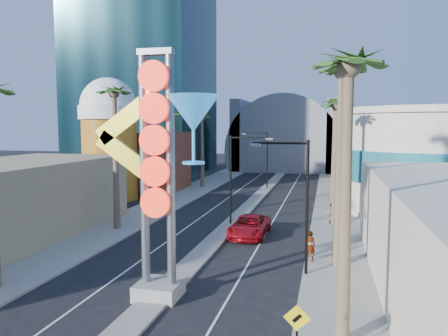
# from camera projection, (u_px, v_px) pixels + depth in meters

# --- Properties ---
(ground) EXTENTS (240.00, 240.00, 0.00)m
(ground) POSITION_uv_depth(u_px,v_px,m) (134.00, 323.00, 19.56)
(ground) COLOR black
(ground) RESTS_ON ground
(sidewalk_west) EXTENTS (5.00, 100.00, 0.15)m
(sidewalk_west) POSITION_uv_depth(u_px,v_px,m) (183.00, 195.00, 55.64)
(sidewalk_west) COLOR gray
(sidewalk_west) RESTS_ON ground
(sidewalk_east) EXTENTS (5.00, 100.00, 0.15)m
(sidewalk_east) POSITION_uv_depth(u_px,v_px,m) (337.00, 201.00, 51.27)
(sidewalk_east) COLOR gray
(sidewalk_east) RESTS_ON ground
(median) EXTENTS (1.60, 84.00, 0.15)m
(median) POSITION_uv_depth(u_px,v_px,m) (261.00, 194.00, 56.36)
(median) COLOR gray
(median) RESTS_ON ground
(hotel_tower) EXTENTS (20.00, 20.00, 50.00)m
(hotel_tower) POSITION_uv_depth(u_px,v_px,m) (143.00, 29.00, 72.61)
(hotel_tower) COLOR black
(hotel_tower) RESTS_ON ground
(brick_filler_west) EXTENTS (10.00, 10.00, 8.00)m
(brick_filler_west) POSITION_uv_depth(u_px,v_px,m) (145.00, 161.00, 59.67)
(brick_filler_west) COLOR brown
(brick_filler_west) RESTS_ON ground
(filler_east) EXTENTS (10.00, 20.00, 10.00)m
(filler_east) POSITION_uv_depth(u_px,v_px,m) (383.00, 153.00, 61.90)
(filler_east) COLOR #958560
(filler_east) RESTS_ON ground
(beer_mug) EXTENTS (7.00, 7.00, 14.50)m
(beer_mug) POSITION_uv_depth(u_px,v_px,m) (109.00, 134.00, 51.78)
(beer_mug) COLOR #AD5D17
(beer_mug) RESTS_ON ground
(turquoise_building) EXTENTS (16.60, 16.60, 10.60)m
(turquoise_building) POSITION_uv_depth(u_px,v_px,m) (426.00, 161.00, 43.98)
(turquoise_building) COLOR beige
(turquoise_building) RESTS_ON ground
(canopy) EXTENTS (22.00, 16.00, 22.00)m
(canopy) POSITION_uv_depth(u_px,v_px,m) (286.00, 148.00, 88.89)
(canopy) COLOR slate
(canopy) RESTS_ON ground
(neon_sign) EXTENTS (6.53, 2.60, 12.55)m
(neon_sign) POSITION_uv_depth(u_px,v_px,m) (172.00, 156.00, 21.55)
(neon_sign) COLOR gray
(neon_sign) RESTS_ON ground
(ped_sign) EXTENTS (0.92, 0.12, 2.66)m
(ped_sign) POSITION_uv_depth(u_px,v_px,m) (297.00, 331.00, 14.74)
(ped_sign) COLOR black
(ped_sign) RESTS_ON sidewalk_east
(streetlight_0) EXTENTS (3.79, 0.25, 8.00)m
(streetlight_0) POSITION_uv_depth(u_px,v_px,m) (237.00, 171.00, 38.34)
(streetlight_0) COLOR black
(streetlight_0) RESTS_ON ground
(streetlight_1) EXTENTS (3.79, 0.25, 8.00)m
(streetlight_1) POSITION_uv_depth(u_px,v_px,m) (263.00, 154.00, 61.84)
(streetlight_1) COLOR black
(streetlight_1) RESTS_ON ground
(streetlight_2) EXTENTS (3.45, 0.25, 8.00)m
(streetlight_2) POSITION_uv_depth(u_px,v_px,m) (299.00, 195.00, 25.30)
(streetlight_2) COLOR black
(streetlight_2) RESTS_ON ground
(palm_1) EXTENTS (2.40, 2.40, 12.70)m
(palm_1) POSITION_uv_depth(u_px,v_px,m) (114.00, 102.00, 36.10)
(palm_1) COLOR brown
(palm_1) RESTS_ON ground
(palm_2) EXTENTS (2.40, 2.40, 11.20)m
(palm_2) POSITION_uv_depth(u_px,v_px,m) (173.00, 120.00, 49.79)
(palm_2) COLOR brown
(palm_2) RESTS_ON ground
(palm_3) EXTENTS (2.40, 2.40, 11.20)m
(palm_3) POSITION_uv_depth(u_px,v_px,m) (202.00, 121.00, 61.41)
(palm_3) COLOR brown
(palm_3) RESTS_ON ground
(palm_4) EXTENTS (2.40, 2.40, 12.20)m
(palm_4) POSITION_uv_depth(u_px,v_px,m) (349.00, 84.00, 16.50)
(palm_4) COLOR brown
(palm_4) RESTS_ON ground
(palm_5) EXTENTS (2.40, 2.40, 13.20)m
(palm_5) POSITION_uv_depth(u_px,v_px,m) (341.00, 85.00, 26.11)
(palm_5) COLOR brown
(palm_5) RESTS_ON ground
(palm_6) EXTENTS (2.40, 2.40, 11.70)m
(palm_6) POSITION_uv_depth(u_px,v_px,m) (337.00, 113.00, 37.86)
(palm_6) COLOR brown
(palm_6) RESTS_ON ground
(palm_7) EXTENTS (2.40, 2.40, 12.70)m
(palm_7) POSITION_uv_depth(u_px,v_px,m) (335.00, 108.00, 49.39)
(palm_7) COLOR brown
(palm_7) RESTS_ON ground
(red_pickup) EXTENTS (2.85, 6.00, 1.66)m
(red_pickup) POSITION_uv_depth(u_px,v_px,m) (249.00, 226.00, 34.81)
(red_pickup) COLOR #A60C15
(red_pickup) RESTS_ON ground
(pedestrian_a) EXTENTS (0.78, 0.56, 1.98)m
(pedestrian_a) POSITION_uv_depth(u_px,v_px,m) (310.00, 246.00, 27.94)
(pedestrian_a) COLOR gray
(pedestrian_a) RESTS_ON sidewalk_east
(pedestrian_b) EXTENTS (0.85, 0.67, 1.73)m
(pedestrian_b) POSITION_uv_depth(u_px,v_px,m) (331.00, 214.00, 38.95)
(pedestrian_b) COLOR gray
(pedestrian_b) RESTS_ON sidewalk_east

